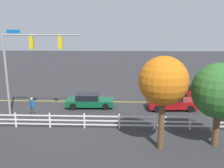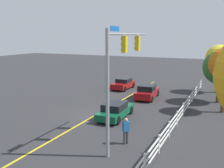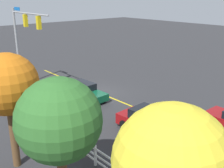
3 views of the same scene
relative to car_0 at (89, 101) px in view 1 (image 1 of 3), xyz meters
name	(u,v)px [view 1 (image 1 of 3)]	position (x,y,z in m)	size (l,w,h in m)	color
ground_plane	(91,102)	(0.12, -1.82, -0.64)	(120.00, 120.00, 0.00)	#2D2D30
lane_center_stripe	(130,102)	(-3.88, -1.82, -0.64)	(28.00, 0.16, 0.01)	gold
signal_assembly	(25,57)	(4.81, 2.49, 4.39)	(6.33, 0.38, 7.21)	gray
car_0	(89,101)	(0.00, 0.00, 0.00)	(4.45, 1.97, 1.32)	#0C4C2D
car_1	(171,102)	(-7.61, 0.32, 0.08)	(4.47, 2.10, 1.50)	maroon
car_2	(196,91)	(-11.16, -3.96, 0.02)	(4.10, 1.92, 1.34)	maroon
pedestrian	(32,106)	(4.46, 2.76, 0.29)	(0.47, 0.46, 1.69)	#3F3F42
white_rail_fence	(119,121)	(-2.88, 4.98, -0.04)	(26.10, 0.10, 1.15)	white
tree_0	(220,91)	(-8.98, 7.39, 2.93)	(3.42, 3.42, 5.30)	brown
tree_2	(163,82)	(-5.45, 7.95, 3.62)	(2.92, 2.92, 5.76)	brown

